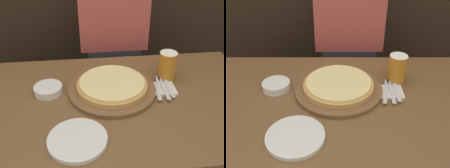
{
  "view_description": "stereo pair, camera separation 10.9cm",
  "coord_description": "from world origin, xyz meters",
  "views": [
    {
      "loc": [
        -0.03,
        -0.95,
        1.5
      ],
      "look_at": [
        0.08,
        0.07,
        0.82
      ],
      "focal_mm": 42.0,
      "sensor_mm": 36.0,
      "label": 1
    },
    {
      "loc": [
        0.08,
        -0.95,
        1.5
      ],
      "look_at": [
        0.08,
        0.07,
        0.82
      ],
      "focal_mm": 42.0,
      "sensor_mm": 36.0,
      "label": 2
    }
  ],
  "objects": [
    {
      "name": "fork",
      "position": [
        0.3,
        0.05,
        0.79
      ],
      "size": [
        0.06,
        0.2,
        0.0
      ],
      "color": "silver",
      "rests_on": "napkin_stack"
    },
    {
      "name": "dinner_knife",
      "position": [
        0.33,
        0.05,
        0.79
      ],
      "size": [
        0.02,
        0.2,
        0.0
      ],
      "color": "silver",
      "rests_on": "napkin_stack"
    },
    {
      "name": "side_bowl",
      "position": [
        -0.22,
        0.09,
        0.79
      ],
      "size": [
        0.13,
        0.13,
        0.04
      ],
      "color": "silver",
      "rests_on": "dining_table"
    },
    {
      "name": "napkin_stack",
      "position": [
        0.33,
        0.05,
        0.78
      ],
      "size": [
        0.11,
        0.11,
        0.01
      ],
      "color": "beige",
      "rests_on": "dining_table"
    },
    {
      "name": "diner_person",
      "position": [
        0.15,
        0.62,
        0.67
      ],
      "size": [
        0.42,
        0.2,
        1.37
      ],
      "color": "#33333D",
      "rests_on": "ground_plane"
    },
    {
      "name": "beer_glass",
      "position": [
        0.37,
        0.15,
        0.85
      ],
      "size": [
        0.09,
        0.09,
        0.14
      ],
      "color": "#B7701E",
      "rests_on": "dining_table"
    },
    {
      "name": "spoon",
      "position": [
        0.35,
        0.05,
        0.79
      ],
      "size": [
        0.02,
        0.17,
        0.0
      ],
      "color": "silver",
      "rests_on": "napkin_stack"
    },
    {
      "name": "pizza_on_board",
      "position": [
        0.08,
        0.07,
        0.8
      ],
      "size": [
        0.41,
        0.41,
        0.06
      ],
      "color": "brown",
      "rests_on": "dining_table"
    },
    {
      "name": "dinner_plate",
      "position": [
        -0.08,
        -0.24,
        0.79
      ],
      "size": [
        0.22,
        0.22,
        0.02
      ],
      "color": "silver",
      "rests_on": "dining_table"
    },
    {
      "name": "dining_table",
      "position": [
        0.0,
        0.0,
        0.39
      ],
      "size": [
        1.57,
        0.81,
        0.78
      ],
      "color": "brown",
      "rests_on": "ground_plane"
    }
  ]
}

